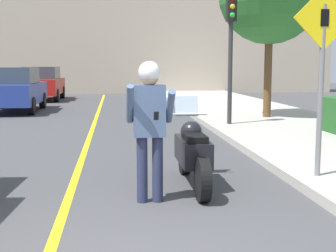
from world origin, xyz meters
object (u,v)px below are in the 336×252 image
object	(u,v)px
motorcycle	(193,153)
parked_car_blue	(14,89)
crossing_sign	(322,63)
parked_car_red	(42,83)
person_biker	(150,116)
traffic_light	(231,33)

from	to	relation	value
motorcycle	parked_car_blue	world-z (taller)	parked_car_blue
crossing_sign	parked_car_red	xyz separation A→B (m)	(-6.58, 17.66, -0.94)
motorcycle	parked_car_blue	xyz separation A→B (m)	(-4.90, 11.61, 0.36)
motorcycle	parked_car_red	size ratio (longest dim) A/B	0.52
motorcycle	crossing_sign	world-z (taller)	crossing_sign
motorcycle	person_biker	world-z (taller)	person_biker
traffic_light	person_biker	bearing A→B (deg)	-112.06
person_biker	traffic_light	xyz separation A→B (m)	(2.71, 6.68, 1.49)
crossing_sign	parked_car_blue	distance (m)	13.61
parked_car_blue	crossing_sign	bearing A→B (deg)	-60.25
person_biker	crossing_sign	size ratio (longest dim) A/B	0.67
motorcycle	person_biker	xyz separation A→B (m)	(-0.68, -0.74, 0.63)
motorcycle	traffic_light	distance (m)	6.63
person_biker	parked_car_blue	size ratio (longest dim) A/B	0.43
parked_car_blue	parked_car_red	xyz separation A→B (m)	(0.15, 5.88, 0.00)
parked_car_red	traffic_light	bearing A→B (deg)	-59.62
motorcycle	crossing_sign	xyz separation A→B (m)	(1.84, -0.18, 1.30)
parked_car_red	crossing_sign	bearing A→B (deg)	-69.56
motorcycle	traffic_light	bearing A→B (deg)	71.16
motorcycle	traffic_light	xyz separation A→B (m)	(2.03, 5.94, 2.12)
crossing_sign	traffic_light	bearing A→B (deg)	88.25
crossing_sign	traffic_light	world-z (taller)	traffic_light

